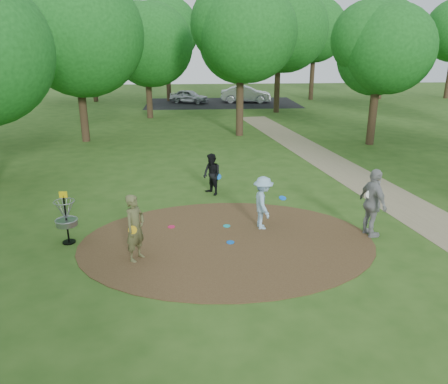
{
  "coord_description": "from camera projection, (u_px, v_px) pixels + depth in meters",
  "views": [
    {
      "loc": [
        -0.95,
        -11.29,
        5.41
      ],
      "look_at": [
        0.0,
        1.2,
        1.1
      ],
      "focal_mm": 35.0,
      "sensor_mm": 36.0,
      "label": 1
    }
  ],
  "objects": [
    {
      "name": "car_right",
      "position": [
        246.0,
        94.0,
        40.91
      ],
      "size": [
        4.84,
        2.24,
        1.53
      ],
      "primitive_type": "imported",
      "rotation": [
        0.0,
        0.0,
        1.44
      ],
      "color": "#B3B6BB",
      "rests_on": "ground"
    },
    {
      "name": "ground",
      "position": [
        227.0,
        242.0,
        12.48
      ],
      "size": [
        100.0,
        100.0,
        0.0
      ],
      "primitive_type": "plane",
      "color": "#2D5119",
      "rests_on": "ground"
    },
    {
      "name": "disc_ground_red",
      "position": [
        171.0,
        227.0,
        13.43
      ],
      "size": [
        0.22,
        0.22,
        0.02
      ],
      "primitive_type": "cylinder",
      "color": "#D5154B",
      "rests_on": "dirt_clearing"
    },
    {
      "name": "player_walking_with_disc",
      "position": [
        212.0,
        174.0,
        16.13
      ],
      "size": [
        0.9,
        0.95,
        1.55
      ],
      "color": "black",
      "rests_on": "ground"
    },
    {
      "name": "player_observer_with_disc",
      "position": [
        135.0,
        228.0,
        11.19
      ],
      "size": [
        0.7,
        0.78,
        1.8
      ],
      "color": "brown",
      "rests_on": "ground"
    },
    {
      "name": "dirt_clearing",
      "position": [
        227.0,
        242.0,
        12.47
      ],
      "size": [
        8.4,
        8.4,
        0.02
      ],
      "primitive_type": "cylinder",
      "color": "#47301C",
      "rests_on": "ground"
    },
    {
      "name": "disc_golf_basket",
      "position": [
        66.0,
        214.0,
        12.15
      ],
      "size": [
        0.63,
        0.63,
        1.54
      ],
      "color": "black",
      "rests_on": "ground"
    },
    {
      "name": "car_left",
      "position": [
        189.0,
        96.0,
        40.71
      ],
      "size": [
        3.87,
        2.8,
        1.23
      ],
      "primitive_type": "imported",
      "rotation": [
        0.0,
        0.0,
        1.14
      ],
      "color": "#ACB0B4",
      "rests_on": "ground"
    },
    {
      "name": "parking_lot",
      "position": [
        222.0,
        103.0,
        40.9
      ],
      "size": [
        14.0,
        8.0,
        0.01
      ],
      "primitive_type": "cube",
      "color": "black",
      "rests_on": "ground"
    },
    {
      "name": "disc_ground_cyan",
      "position": [
        227.0,
        226.0,
        13.49
      ],
      "size": [
        0.22,
        0.22,
        0.02
      ],
      "primitive_type": "cylinder",
      "color": "#17B0BA",
      "rests_on": "dirt_clearing"
    },
    {
      "name": "tree_ring",
      "position": [
        231.0,
        45.0,
        19.98
      ],
      "size": [
        37.22,
        46.01,
        9.42
      ],
      "color": "#332316",
      "rests_on": "ground"
    },
    {
      "name": "disc_ground_blue",
      "position": [
        230.0,
        242.0,
        12.39
      ],
      "size": [
        0.22,
        0.22,
        0.02
      ],
      "primitive_type": "cylinder",
      "color": "blue",
      "rests_on": "dirt_clearing"
    },
    {
      "name": "player_waiting_with_disc",
      "position": [
        373.0,
        203.0,
        12.57
      ],
      "size": [
        0.72,
        1.27,
        2.03
      ],
      "color": "gray",
      "rests_on": "ground"
    },
    {
      "name": "player_throwing_with_disc",
      "position": [
        263.0,
        203.0,
        13.15
      ],
      "size": [
        1.08,
        1.1,
        1.64
      ],
      "color": "#97C3E1",
      "rests_on": "ground"
    },
    {
      "name": "footpath",
      "position": [
        413.0,
        210.0,
        14.83
      ],
      "size": [
        7.55,
        39.89,
        0.01
      ],
      "primitive_type": "cube",
      "rotation": [
        0.0,
        0.0,
        0.14
      ],
      "color": "#8C7A5B",
      "rests_on": "ground"
    }
  ]
}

